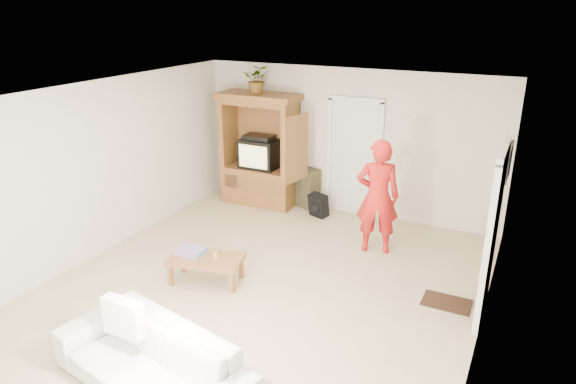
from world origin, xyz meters
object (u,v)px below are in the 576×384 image
at_px(coffee_table, 206,261).
at_px(sofa, 151,363).
at_px(armoire, 261,157).
at_px(man, 378,197).

bearing_deg(coffee_table, sofa, -84.03).
xyz_separation_m(armoire, man, (2.59, -1.02, -0.02)).
relative_size(armoire, man, 1.18).
xyz_separation_m(man, sofa, (-1.04, -3.95, -0.57)).
bearing_deg(armoire, sofa, -72.67).
distance_m(man, coffee_table, 2.71).
relative_size(man, coffee_table, 1.62).
distance_m(armoire, man, 2.78).
xyz_separation_m(man, coffee_table, (-1.78, -1.96, -0.57)).
bearing_deg(sofa, armoire, 118.85).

